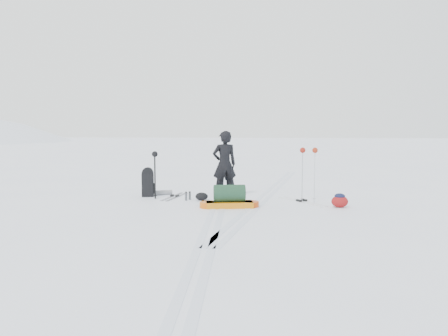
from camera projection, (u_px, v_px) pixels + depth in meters
The scene contains 13 objects.
ground at pixel (220, 202), 12.39m from camera, with size 200.00×200.00×0.00m, color white.
ski_tracks at pixel (244, 197), 13.19m from camera, with size 3.38×17.97×0.01m.
skier at pixel (224, 164), 13.09m from camera, with size 0.73×0.48×2.01m, color black.
pulk_sled at pixel (229, 199), 11.46m from camera, with size 1.63×0.75×0.60m.
expedition_rucksack at pixel (150, 183), 13.34m from camera, with size 0.86×0.74×0.89m.
ski_poles_black at pixel (155, 160), 12.82m from camera, with size 0.17×0.18×1.41m.
ski_poles_silver at pixel (309, 157), 12.15m from camera, with size 0.49×0.20×1.55m.
touring_skis_grey at pixel (175, 196), 13.28m from camera, with size 0.49×1.70×0.06m.
touring_skis_white at pixel (302, 201), 12.36m from camera, with size 1.32×1.74×0.07m.
rope_coil at pixel (217, 203), 12.06m from camera, with size 0.51×0.51×0.06m.
small_daypack at pixel (340, 201), 11.46m from camera, with size 0.51×0.43×0.37m.
thermos_pair at pixel (188, 196), 12.66m from camera, with size 0.16×0.27×0.26m.
stuff_sack at pixel (202, 196), 12.61m from camera, with size 0.40×0.32×0.23m.
Camera 1 is at (1.51, -12.17, 2.03)m, focal length 35.00 mm.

